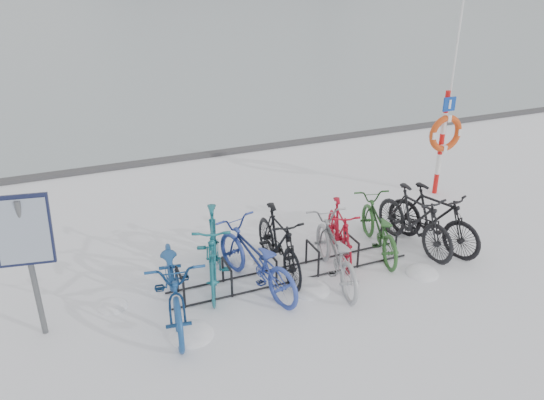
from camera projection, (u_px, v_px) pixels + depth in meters
ground at (292, 274)px, 8.50m from camera, size 900.00×900.00×0.00m
quay_edge at (195, 156)px, 13.43m from camera, size 400.00×0.25×0.10m
bike_rack at (292, 265)px, 8.42m from camera, size 4.00×0.48×0.46m
info_board at (25, 239)px, 6.55m from camera, size 0.71×0.36×2.02m
lifebuoy_station at (445, 133)px, 10.84m from camera, size 0.78×0.22×4.04m
bike_0 at (174, 279)px, 7.33m from camera, size 1.05×2.26×1.14m
bike_1 at (213, 247)px, 8.11m from camera, size 1.11×2.03×1.18m
bike_2 at (255, 257)px, 7.98m from camera, size 1.18×2.08×1.03m
bike_3 at (279, 240)px, 8.41m from camera, size 0.54×1.81×1.08m
bike_4 at (335, 250)px, 8.22m from camera, size 0.98×1.99×1.00m
bike_5 at (340, 230)px, 8.85m from camera, size 0.88×1.69×0.98m
bike_6 at (379, 225)px, 9.02m from camera, size 1.06×1.90×0.95m
bike_7 at (415, 218)px, 9.10m from camera, size 0.73×1.89×1.11m
bike_8 at (433, 216)px, 9.14m from camera, size 1.09×1.94×1.12m
snow_drifts at (297, 280)px, 8.34m from camera, size 6.30×2.22×0.21m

